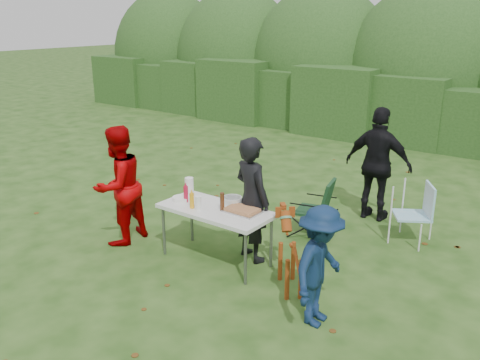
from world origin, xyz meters
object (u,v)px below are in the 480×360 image
Objects in this scene: person_black_puffy at (378,164)px; paper_towel_roll at (189,187)px; lawn_chair at (412,213)px; ketchup_bottle at (186,194)px; person_red_jacket at (119,186)px; camping_chair at (313,207)px; person_cook at (252,199)px; beer_bottle at (222,202)px; folding_table at (216,212)px; dog at (291,256)px; mustard_bottle at (192,201)px; child at (320,266)px.

paper_towel_roll is (-1.70, -2.49, -0.03)m from person_black_puffy.
ketchup_bottle reaches higher than lawn_chair.
paper_towel_roll is at bearing 115.93° from person_red_jacket.
camping_chair is at bearing 66.48° from person_black_puffy.
beer_bottle is at bearing 76.19° from person_cook.
paper_towel_roll reaches higher than ketchup_bottle.
folding_table is 0.50m from ketchup_bottle.
person_black_puffy is 3.12m from ketchup_bottle.
lawn_chair is 3.37× the size of paper_towel_roll.
person_red_jacket reaches higher than dog.
dog is 4.13× the size of ketchup_bottle.
folding_table is 0.21m from beer_bottle.
person_red_jacket is 4.16m from lawn_chair.
beer_bottle is at bearing 68.13° from person_black_puffy.
dog is 3.78× the size of beer_bottle.
dog is at bearing -2.36° from folding_table.
mustard_bottle is at bearing 58.88° from person_cook.
lawn_chair is (1.53, 1.78, -0.40)m from person_cook.
beer_bottle reaches higher than mustard_bottle.
mustard_bottle reaches higher than camping_chair.
folding_table is at bearing 99.29° from person_red_jacket.
mustard_bottle is at bearing -29.46° from ketchup_bottle.
mustard_bottle is at bearing -146.85° from folding_table.
paper_towel_roll is at bearing 41.07° from dog.
ketchup_bottle is 0.92× the size of beer_bottle.
person_black_puffy is at bearing 55.73° from paper_towel_roll.
person_red_jacket is 2.69m from dog.
mustard_bottle is (-1.43, -0.12, 0.41)m from dog.
person_cook is 0.41m from beer_bottle.
person_black_puffy is at bearing 64.25° from mustard_bottle.
beer_bottle is (-0.21, -0.35, 0.03)m from person_cook.
child is at bearing -8.33° from mustard_bottle.
person_cook is 0.93× the size of person_black_puffy.
lawn_chair is at bearing 47.29° from mustard_bottle.
beer_bottle is (1.59, 0.33, 0.01)m from person_red_jacket.
ketchup_bottle is 0.85× the size of paper_towel_roll.
ketchup_bottle is 0.59m from beer_bottle.
person_cook is 0.94m from paper_towel_roll.
person_red_jacket is 0.94× the size of person_black_puffy.
mustard_bottle reaches higher than dog.
person_black_puffy is at bearing 135.55° from person_red_jacket.
folding_table is 0.83× the size of person_black_puffy.
mustard_bottle is (-0.26, -0.17, 0.15)m from folding_table.
child is 0.76m from dog.
beer_bottle is (0.58, 0.04, 0.01)m from ketchup_bottle.
person_black_puffy is 1.34m from camping_chair.
person_red_jacket is 1.62m from beer_bottle.
ketchup_bottle is at bearing -58.71° from paper_towel_roll.
folding_table is at bearing 53.66° from camping_chair.
camping_chair is 4.38× the size of mustard_bottle.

